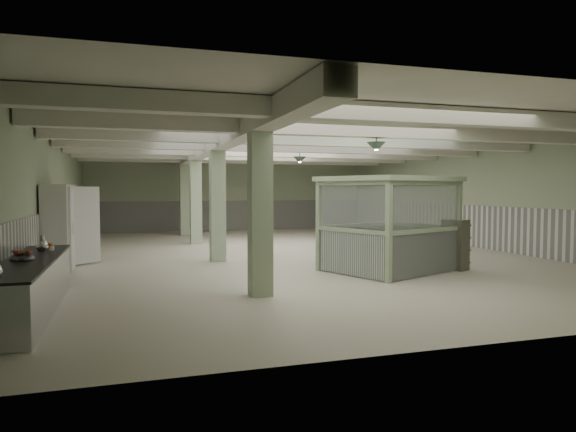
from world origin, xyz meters
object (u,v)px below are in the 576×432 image
object	(u,v)px
prep_counter	(30,286)
filing_cabinet	(455,245)
guard_booth	(389,206)
walkin_cooler	(61,227)

from	to	relation	value
prep_counter	filing_cabinet	distance (m)	9.83
guard_booth	prep_counter	bearing A→B (deg)	174.16
walkin_cooler	filing_cabinet	size ratio (longest dim) A/B	1.86
prep_counter	guard_booth	size ratio (longest dim) A/B	1.23
walkin_cooler	guard_booth	world-z (taller)	guard_booth
walkin_cooler	guard_booth	bearing A→B (deg)	-18.67
walkin_cooler	filing_cabinet	distance (m)	10.21
guard_booth	filing_cabinet	size ratio (longest dim) A/B	2.86
prep_counter	walkin_cooler	xyz separation A→B (m)	(-0.08, 4.98, 0.64)
guard_booth	filing_cabinet	world-z (taller)	guard_booth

